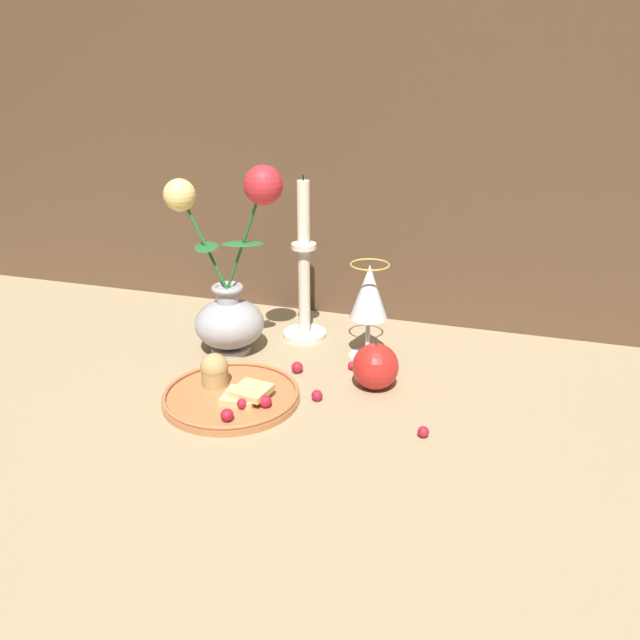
% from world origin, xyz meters
% --- Properties ---
extents(ground_plane, '(2.40, 2.40, 0.00)m').
position_xyz_m(ground_plane, '(0.00, 0.00, 0.00)').
color(ground_plane, '#9E8966').
rests_on(ground_plane, ground).
extents(vase, '(0.21, 0.12, 0.33)m').
position_xyz_m(vase, '(-0.13, 0.07, 0.11)').
color(vase, '#A3A3A8').
rests_on(vase, ground_plane).
extents(plate_with_pastries, '(0.21, 0.21, 0.06)m').
position_xyz_m(plate_with_pastries, '(-0.06, -0.09, 0.01)').
color(plate_with_pastries, '#B77042').
rests_on(plate_with_pastries, ground_plane).
extents(wine_glass, '(0.07, 0.07, 0.17)m').
position_xyz_m(wine_glass, '(0.11, 0.12, 0.11)').
color(wine_glass, silver).
rests_on(wine_glass, ground_plane).
extents(candlestick, '(0.08, 0.08, 0.30)m').
position_xyz_m(candlestick, '(-0.02, 0.17, 0.11)').
color(candlestick, silver).
rests_on(candlestick, ground_plane).
extents(apple_beside_vase, '(0.07, 0.07, 0.09)m').
position_xyz_m(apple_beside_vase, '(0.15, 0.01, 0.04)').
color(apple_beside_vase, red).
rests_on(apple_beside_vase, ground_plane).
extents(berry_near_plate, '(0.01, 0.01, 0.01)m').
position_xyz_m(berry_near_plate, '(0.10, 0.06, 0.01)').
color(berry_near_plate, '#AD192D').
rests_on(berry_near_plate, ground_plane).
extents(berry_front_center, '(0.02, 0.02, 0.02)m').
position_xyz_m(berry_front_center, '(0.01, 0.02, 0.01)').
color(berry_front_center, '#AD192D').
rests_on(berry_front_center, ground_plane).
extents(berry_by_glass_stem, '(0.02, 0.02, 0.02)m').
position_xyz_m(berry_by_glass_stem, '(0.07, -0.06, 0.01)').
color(berry_by_glass_stem, '#AD192D').
rests_on(berry_by_glass_stem, ground_plane).
extents(berry_under_candlestick, '(0.02, 0.02, 0.02)m').
position_xyz_m(berry_under_candlestick, '(0.24, -0.11, 0.01)').
color(berry_under_candlestick, '#AD192D').
rests_on(berry_under_candlestick, ground_plane).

